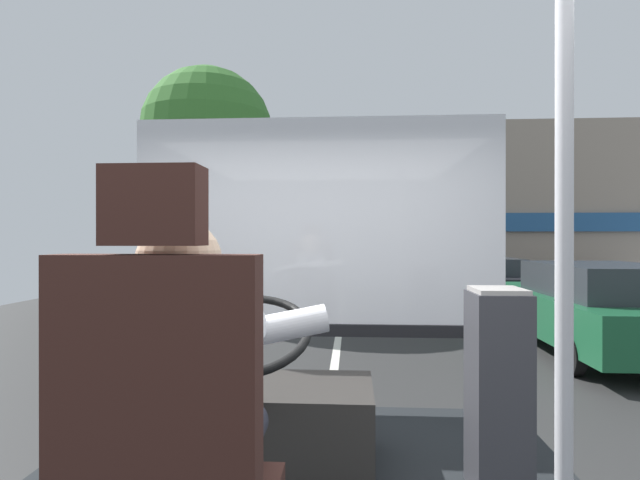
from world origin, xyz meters
TOP-DOWN VIEW (x-y plane):
  - ground at (0.00, 8.80)m, footprint 18.00×44.00m
  - driver_seat at (-0.21, -0.51)m, footprint 0.48×0.48m
  - bus_driver at (-0.21, -0.39)m, footprint 0.76×0.58m
  - steering_console at (-0.21, 0.71)m, footprint 1.10×1.01m
  - handrail_pole at (0.77, -0.41)m, footprint 0.04×0.04m
  - fare_box at (0.88, 0.52)m, footprint 0.23×0.28m
  - windshield_panel at (0.00, 1.62)m, footprint 2.50×0.08m
  - street_tree at (-3.08, 9.43)m, footprint 3.00×3.00m
  - shop_building at (4.99, 16.76)m, footprint 10.98×4.29m
  - parked_car_green at (4.03, 6.14)m, footprint 2.03×4.45m
  - parked_car_black at (3.89, 11.88)m, footprint 1.79×3.98m

SIDE VIEW (x-z plane):
  - ground at x=0.00m, z-range -0.05..0.00m
  - parked_car_black at x=3.89m, z-range 0.02..1.27m
  - parked_car_green at x=4.03m, z-range 0.02..1.40m
  - steering_console at x=-0.21m, z-range 0.43..1.30m
  - fare_box at x=0.88m, z-range 0.63..1.54m
  - driver_seat at x=-0.21m, z-range 0.53..1.82m
  - bus_driver at x=-0.21m, z-range 0.97..1.72m
  - windshield_panel at x=0.00m, z-range 0.94..2.42m
  - handrail_pole at x=0.77m, z-range 0.64..2.76m
  - shop_building at x=4.99m, z-range 0.00..5.66m
  - street_tree at x=-3.08m, z-range 1.33..7.03m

